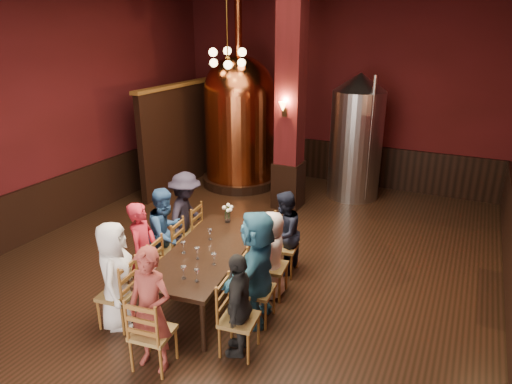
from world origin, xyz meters
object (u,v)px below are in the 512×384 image
at_px(person_0, 115,275).
at_px(person_1, 143,252).
at_px(rose_vase, 227,210).
at_px(person_2, 166,233).
at_px(copper_kettle, 240,120).
at_px(dining_table, 208,254).
at_px(steel_vessel, 356,137).

bearing_deg(person_0, person_1, -21.71).
relative_size(person_1, rose_vase, 4.77).
bearing_deg(person_2, copper_kettle, 18.45).
height_order(dining_table, person_2, person_2).
bearing_deg(steel_vessel, copper_kettle, -172.51).
xyz_separation_m(dining_table, person_1, (-0.80, -0.43, 0.05)).
relative_size(person_0, steel_vessel, 0.52).
bearing_deg(person_2, person_0, -167.66).
distance_m(dining_table, person_1, 0.91).
relative_size(person_0, copper_kettle, 0.33).
bearing_deg(dining_table, rose_vase, 95.70).
bearing_deg(steel_vessel, dining_table, -99.17).
relative_size(person_2, steel_vessel, 0.52).
height_order(person_0, person_2, same).
xyz_separation_m(dining_table, person_0, (-0.72, -1.10, 0.05)).
distance_m(person_0, person_1, 0.67).
bearing_deg(dining_table, person_0, -130.36).
xyz_separation_m(person_2, steel_vessel, (1.70, 4.81, 0.67)).
distance_m(person_2, rose_vase, 1.03).
height_order(person_2, rose_vase, person_2).
distance_m(person_1, steel_vessel, 5.74).
height_order(dining_table, person_1, person_1).
relative_size(person_2, copper_kettle, 0.33).
bearing_deg(steel_vessel, rose_vase, -104.37).
xyz_separation_m(copper_kettle, rose_vase, (1.72, -3.69, -0.66)).
bearing_deg(rose_vase, copper_kettle, 114.97).
bearing_deg(person_1, rose_vase, -35.45).
relative_size(person_1, person_2, 1.01).
height_order(copper_kettle, rose_vase, copper_kettle).
height_order(steel_vessel, rose_vase, steel_vessel).
xyz_separation_m(dining_table, person_2, (-0.88, 0.22, 0.05)).
distance_m(copper_kettle, rose_vase, 4.12).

